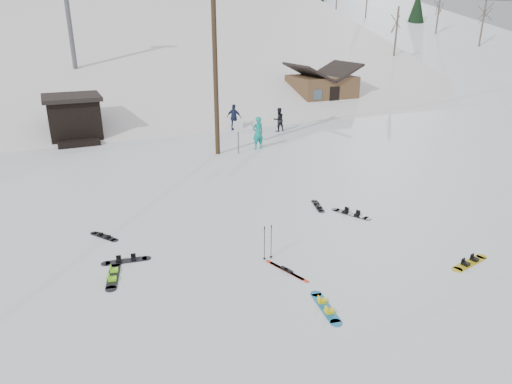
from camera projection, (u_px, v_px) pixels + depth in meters
name	position (u px, v px, depth m)	size (l,w,h in m)	color
ground	(318.00, 283.00, 13.06)	(200.00, 200.00, 0.00)	white
ski_slope	(108.00, 165.00, 64.19)	(60.00, 75.00, 45.00)	white
ridge_right	(353.00, 139.00, 74.23)	(34.00, 85.00, 36.00)	white
treeline_right	(381.00, 75.00, 62.77)	(20.00, 60.00, 10.00)	black
treeline_crest	(79.00, 60.00, 86.40)	(50.00, 6.00, 10.00)	black
utility_pole	(215.00, 68.00, 24.12)	(2.00, 0.26, 9.00)	#3A2819
trail_sign	(238.00, 131.00, 25.39)	(0.50, 0.09, 1.85)	#595B60
lift_hut	(74.00, 118.00, 28.51)	(3.40, 4.10, 2.75)	black
lift_tower_near	(68.00, 9.00, 34.33)	(2.20, 0.36, 8.00)	#595B60
cabin	(321.00, 90.00, 38.79)	(5.39, 4.40, 3.77)	brown
hero_snowboard	(326.00, 307.00, 11.90)	(0.52, 1.61, 0.11)	#1A71A9
hero_skis	(287.00, 271.00, 13.66)	(0.64, 1.66, 0.09)	#B22A12
ski_poles	(268.00, 242.00, 14.16)	(0.32, 0.08, 1.15)	black
board_scatter_a	(126.00, 260.00, 14.23)	(1.51, 0.47, 0.11)	black
board_scatter_b	(104.00, 236.00, 15.83)	(0.84, 1.13, 0.09)	black
board_scatter_c	(113.00, 276.00, 13.37)	(0.64, 1.67, 0.12)	black
board_scatter_d	(351.00, 214.00, 17.67)	(0.92, 1.54, 0.12)	black
board_scatter_e	(470.00, 263.00, 14.09)	(1.65, 0.58, 0.12)	gold
board_scatter_f	(318.00, 206.00, 18.42)	(0.58, 1.35, 0.10)	black
skier_teal	(258.00, 133.00, 26.39)	(0.70, 0.46, 1.91)	#0E8D7F
skier_dark	(279.00, 120.00, 30.72)	(0.77, 0.60, 1.59)	black
skier_pink	(321.00, 99.00, 37.85)	(1.22, 0.70, 1.89)	#CE4874
skier_navy	(234.00, 117.00, 30.95)	(1.04, 0.43, 1.78)	#1B2245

